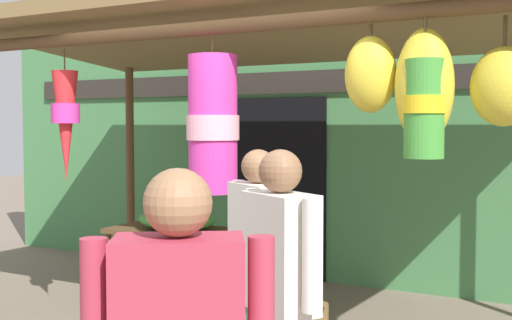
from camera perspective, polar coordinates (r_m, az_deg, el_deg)
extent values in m
cube|color=#47844C|center=(6.95, 7.62, 3.49)|extent=(9.34, 0.25, 3.49)
cube|color=#2D2823|center=(6.83, 7.22, 7.01)|extent=(8.40, 0.04, 0.24)
cube|color=black|center=(7.12, 2.13, -2.49)|extent=(1.10, 0.03, 2.00)
cylinder|color=brown|center=(7.33, -11.14, -0.98)|extent=(0.09, 0.09, 2.36)
cylinder|color=brown|center=(4.47, -4.31, 11.63)|extent=(4.70, 0.10, 0.10)
cylinder|color=brown|center=(6.20, 5.40, 10.63)|extent=(4.70, 0.10, 0.10)
cube|color=olive|center=(5.33, 1.34, 11.57)|extent=(5.00, 2.44, 0.33)
cylinder|color=brown|center=(5.41, -16.69, 8.55)|extent=(0.01, 0.01, 0.18)
cone|color=red|center=(5.39, -16.60, 2.92)|extent=(0.21, 0.21, 0.88)
cylinder|color=#D13399|center=(5.39, -16.62, 4.00)|extent=(0.23, 0.23, 0.16)
cylinder|color=brown|center=(4.47, -3.88, 10.15)|extent=(0.01, 0.01, 0.13)
cylinder|color=#D13399|center=(4.44, -3.86, 3.19)|extent=(0.34, 0.34, 0.95)
cylinder|color=pink|center=(4.44, -3.86, 2.89)|extent=(0.37, 0.37, 0.17)
cylinder|color=brown|center=(3.83, 14.84, 10.44)|extent=(0.01, 0.01, 0.24)
cylinder|color=green|center=(3.80, 14.75, 4.42)|extent=(0.23, 0.23, 0.57)
cylinder|color=yellow|center=(3.80, 14.76, 4.80)|extent=(0.25, 0.25, 0.10)
cylinder|color=#4C3D23|center=(3.91, 21.32, 10.67)|extent=(0.02, 0.02, 0.17)
ellipsoid|color=yellow|center=(3.88, 21.23, 6.12)|extent=(0.37, 0.31, 0.45)
cylinder|color=#4C3D23|center=(3.90, 14.85, 11.68)|extent=(0.02, 0.02, 0.05)
ellipsoid|color=yellow|center=(3.87, 14.77, 6.36)|extent=(0.34, 0.29, 0.67)
cylinder|color=#4C3D23|center=(4.02, 10.19, 11.34)|extent=(0.02, 0.02, 0.07)
ellipsoid|color=yellow|center=(3.99, 10.16, 7.51)|extent=(0.32, 0.27, 0.47)
cube|color=brown|center=(5.77, -6.24, -6.39)|extent=(1.42, 0.64, 0.04)
cylinder|color=brown|center=(6.03, -12.97, -9.74)|extent=(0.05, 0.05, 0.73)
cylinder|color=brown|center=(5.28, -1.82, -11.51)|extent=(0.05, 0.05, 0.73)
cylinder|color=brown|center=(6.43, -9.81, -8.89)|extent=(0.05, 0.05, 0.73)
cylinder|color=brown|center=(5.74, 0.88, -10.31)|extent=(0.05, 0.05, 0.73)
ellipsoid|color=green|center=(5.77, -7.11, -5.29)|extent=(0.74, 0.52, 0.18)
ellipsoid|color=red|center=(5.66, -6.50, -5.36)|extent=(0.33, 0.26, 0.13)
cube|color=#2347A8|center=(4.72, -4.34, -12.32)|extent=(0.57, 0.57, 0.04)
cube|color=#2347A8|center=(4.84, -4.74, -9.48)|extent=(0.32, 0.30, 0.40)
cylinder|color=#B23347|center=(2.04, 0.46, -14.03)|extent=(0.08, 0.08, 0.52)
sphere|color=#9E704C|center=(1.96, -6.98, -3.79)|extent=(0.21, 0.21, 0.21)
cube|color=silver|center=(3.97, 0.20, -6.22)|extent=(0.46, 0.40, 0.57)
cylinder|color=silver|center=(4.19, -1.54, -5.34)|extent=(0.08, 0.08, 0.52)
cylinder|color=silver|center=(3.75, 2.15, -6.33)|extent=(0.08, 0.08, 0.52)
sphere|color=#896042|center=(3.93, 0.20, -0.57)|extent=(0.21, 0.21, 0.21)
cube|color=silver|center=(3.18, 2.18, -8.21)|extent=(0.46, 0.39, 0.58)
cylinder|color=silver|center=(3.38, -0.24, -7.01)|extent=(0.08, 0.08, 0.53)
cylinder|color=silver|center=(2.96, 4.94, -8.46)|extent=(0.08, 0.08, 0.53)
sphere|color=#896042|center=(3.12, 2.19, -1.00)|extent=(0.21, 0.21, 0.21)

